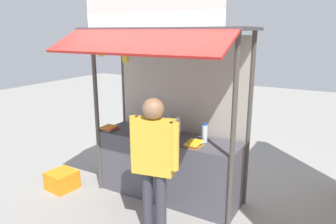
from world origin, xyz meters
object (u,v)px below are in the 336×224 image
object	(u,v)px
water_bottle_rear_center	(149,119)
magazine_stack_front_left	(109,128)
water_bottle_back_right	(161,125)
water_bottle_mid_right	(170,128)
plastic_crate	(62,180)
water_bottle_far_left	(178,128)
banana_bunch_inner_right	(125,57)
vendor_person	(154,155)
magazine_stack_left	(194,144)
banana_bunch_leftmost	(101,51)
magazine_stack_front_right	(157,138)
water_bottle_far_right	(205,133)

from	to	relation	value
water_bottle_rear_center	magazine_stack_front_left	xyz separation A→B (m)	(-0.48, -0.34, -0.11)
water_bottle_back_right	water_bottle_mid_right	world-z (taller)	water_bottle_back_right
water_bottle_mid_right	plastic_crate	distance (m)	1.85
water_bottle_rear_center	plastic_crate	size ratio (longest dim) A/B	0.78
water_bottle_back_right	plastic_crate	xyz separation A→B (m)	(-1.35, -0.63, -0.90)
water_bottle_far_left	magazine_stack_front_left	world-z (taller)	water_bottle_far_left
water_bottle_far_left	water_bottle_rear_center	distance (m)	0.55
water_bottle_far_left	water_bottle_rear_center	world-z (taller)	water_bottle_rear_center
water_bottle_mid_right	banana_bunch_inner_right	world-z (taller)	banana_bunch_inner_right
water_bottle_back_right	plastic_crate	world-z (taller)	water_bottle_back_right
water_bottle_rear_center	magazine_stack_front_left	size ratio (longest dim) A/B	1.12
water_bottle_back_right	water_bottle_mid_right	xyz separation A→B (m)	(0.15, -0.02, -0.01)
water_bottle_far_left	water_bottle_mid_right	size ratio (longest dim) A/B	1.01
water_bottle_far_left	water_bottle_rear_center	xyz separation A→B (m)	(-0.54, 0.12, 0.01)
water_bottle_rear_center	vendor_person	size ratio (longest dim) A/B	0.18
magazine_stack_left	banana_bunch_leftmost	xyz separation A→B (m)	(-1.23, -0.24, 1.12)
magazine_stack_front_right	vendor_person	world-z (taller)	vendor_person
banana_bunch_inner_right	vendor_person	bearing A→B (deg)	-32.57
plastic_crate	water_bottle_rear_center	bearing A→B (deg)	36.41
banana_bunch_leftmost	plastic_crate	size ratio (longest dim) A/B	0.63
water_bottle_mid_right	vendor_person	xyz separation A→B (m)	(0.27, -0.84, -0.05)
water_bottle_rear_center	vendor_person	xyz separation A→B (m)	(0.71, -1.01, -0.06)
magazine_stack_front_left	plastic_crate	size ratio (longest dim) A/B	0.69
vendor_person	water_bottle_mid_right	bearing A→B (deg)	-83.04
magazine_stack_left	magazine_stack_front_left	distance (m)	1.36
magazine_stack_front_right	banana_bunch_leftmost	world-z (taller)	banana_bunch_leftmost
water_bottle_far_right	vendor_person	size ratio (longest dim) A/B	0.16
magazine_stack_front_right	vendor_person	bearing A→B (deg)	-61.42
water_bottle_back_right	water_bottle_rear_center	world-z (taller)	same
water_bottle_far_left	banana_bunch_leftmost	size ratio (longest dim) A/B	1.15
water_bottle_back_right	water_bottle_far_right	world-z (taller)	water_bottle_back_right
water_bottle_rear_center	magazine_stack_front_left	distance (m)	0.60
vendor_person	magazine_stack_front_left	bearing A→B (deg)	-40.42
water_bottle_back_right	banana_bunch_inner_right	distance (m)	1.07
banana_bunch_inner_right	vendor_person	distance (m)	1.29
water_bottle_back_right	magazine_stack_front_right	distance (m)	0.26
water_bottle_mid_right	magazine_stack_left	distance (m)	0.49
water_bottle_far_right	plastic_crate	bearing A→B (deg)	-162.10
water_bottle_rear_center	plastic_crate	xyz separation A→B (m)	(-1.06, -0.78, -0.90)
water_bottle_mid_right	vendor_person	size ratio (longest dim) A/B	0.17
vendor_person	plastic_crate	distance (m)	1.98
water_bottle_mid_right	water_bottle_far_right	xyz separation A→B (m)	(0.50, 0.04, -0.01)
water_bottle_rear_center	banana_bunch_leftmost	xyz separation A→B (m)	(-0.34, -0.59, 1.01)
water_bottle_far_left	plastic_crate	distance (m)	1.95
water_bottle_rear_center	plastic_crate	distance (m)	1.60
vendor_person	magazine_stack_front_right	bearing A→B (deg)	-72.51
water_bottle_back_right	magazine_stack_front_right	world-z (taller)	water_bottle_back_right
water_bottle_far_right	water_bottle_rear_center	xyz separation A→B (m)	(-0.94, 0.14, 0.02)
magazine_stack_left	vendor_person	bearing A→B (deg)	-104.41
magazine_stack_front_left	banana_bunch_inner_right	xyz separation A→B (m)	(0.52, -0.24, 1.07)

